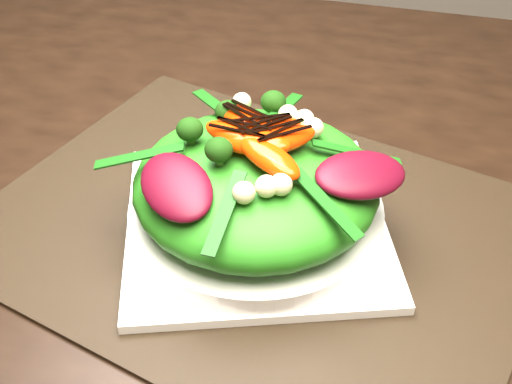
% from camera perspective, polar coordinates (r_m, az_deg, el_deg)
% --- Properties ---
extents(dining_table, '(1.60, 0.90, 0.75)m').
position_cam_1_polar(dining_table, '(0.77, -14.35, 2.40)').
color(dining_table, black).
rests_on(dining_table, floor).
extents(placemat, '(0.57, 0.48, 0.00)m').
position_cam_1_polar(placemat, '(0.63, -0.00, -3.04)').
color(placemat, black).
rests_on(placemat, dining_table).
extents(plate_base, '(0.30, 0.30, 0.01)m').
position_cam_1_polar(plate_base, '(0.62, -0.00, -2.60)').
color(plate_base, white).
rests_on(plate_base, placemat).
extents(salad_bowl, '(0.30, 0.30, 0.02)m').
position_cam_1_polar(salad_bowl, '(0.61, -0.00, -1.70)').
color(salad_bowl, silver).
rests_on(salad_bowl, plate_base).
extents(lettuce_mound, '(0.27, 0.27, 0.07)m').
position_cam_1_polar(lettuce_mound, '(0.59, -0.00, 0.72)').
color(lettuce_mound, '#297816').
rests_on(lettuce_mound, salad_bowl).
extents(radicchio_leaf, '(0.10, 0.09, 0.02)m').
position_cam_1_polar(radicchio_leaf, '(0.56, 8.71, 1.43)').
color(radicchio_leaf, '#410612').
rests_on(radicchio_leaf, lettuce_mound).
extents(orange_segment, '(0.07, 0.05, 0.02)m').
position_cam_1_polar(orange_segment, '(0.58, -1.01, 5.41)').
color(orange_segment, '#FF2C04').
rests_on(orange_segment, lettuce_mound).
extents(broccoli_floret, '(0.04, 0.04, 0.03)m').
position_cam_1_polar(broccoli_floret, '(0.60, -4.63, 6.56)').
color(broccoli_floret, black).
rests_on(broccoli_floret, lettuce_mound).
extents(macadamia_nut, '(0.02, 0.02, 0.02)m').
position_cam_1_polar(macadamia_nut, '(0.52, 2.00, 0.29)').
color(macadamia_nut, '#F5F1AD').
rests_on(macadamia_nut, lettuce_mound).
extents(balsamic_drizzle, '(0.05, 0.02, 0.00)m').
position_cam_1_polar(balsamic_drizzle, '(0.58, -1.02, 6.21)').
color(balsamic_drizzle, black).
rests_on(balsamic_drizzle, orange_segment).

